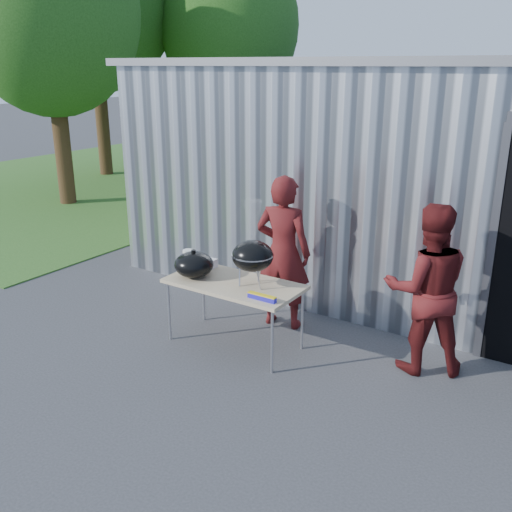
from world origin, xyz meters
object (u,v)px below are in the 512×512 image
Objects in this scene: folding_table at (234,286)px; person_cook at (283,252)px; kettle_grill at (253,249)px; person_bystander at (427,289)px.

person_cook is (0.18, 0.75, 0.21)m from folding_table.
kettle_grill is 0.53× the size of person_bystander.
person_bystander is at bearing 166.77° from person_cook.
person_cook is at bearing 76.79° from folding_table.
kettle_grill reaches higher than folding_table.
person_bystander is at bearing 19.53° from kettle_grill.
person_cook reaches higher than person_bystander.
folding_table is 0.80m from person_cook.
folding_table is 0.51m from kettle_grill.
kettle_grill is 0.76m from person_cook.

